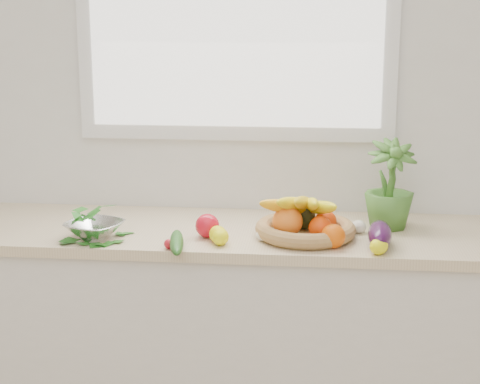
# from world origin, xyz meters

# --- Properties ---
(back_wall) EXTENTS (4.50, 0.02, 2.70)m
(back_wall) POSITION_xyz_m (0.00, 2.25, 1.35)
(back_wall) COLOR white
(back_wall) RESTS_ON ground
(counter_cabinet) EXTENTS (2.20, 0.58, 0.86)m
(counter_cabinet) POSITION_xyz_m (0.00, 1.95, 0.43)
(counter_cabinet) COLOR silver
(counter_cabinet) RESTS_ON ground
(countertop) EXTENTS (2.24, 0.62, 0.04)m
(countertop) POSITION_xyz_m (0.00, 1.95, 0.88)
(countertop) COLOR beige
(countertop) RESTS_ON counter_cabinet
(window_frame) EXTENTS (1.30, 0.03, 1.10)m
(window_frame) POSITION_xyz_m (0.00, 2.23, 1.75)
(window_frame) COLOR white
(window_frame) RESTS_ON back_wall
(window_pane) EXTENTS (1.18, 0.01, 0.98)m
(window_pane) POSITION_xyz_m (0.00, 2.21, 1.75)
(window_pane) COLOR white
(window_pane) RESTS_ON window_frame
(orange_loose) EXTENTS (0.10, 0.10, 0.09)m
(orange_loose) POSITION_xyz_m (0.40, 1.74, 0.94)
(orange_loose) COLOR #EF5A07
(orange_loose) RESTS_ON countertop
(lemon_a) EXTENTS (0.06, 0.08, 0.06)m
(lemon_a) POSITION_xyz_m (0.00, 1.73, 0.93)
(lemon_a) COLOR #F7F30D
(lemon_a) RESTS_ON countertop
(lemon_b) EXTENTS (0.09, 0.09, 0.06)m
(lemon_b) POSITION_xyz_m (0.56, 1.68, 0.93)
(lemon_b) COLOR #FFFC0D
(lemon_b) RESTS_ON countertop
(lemon_c) EXTENTS (0.08, 0.09, 0.06)m
(lemon_c) POSITION_xyz_m (-0.01, 1.76, 0.93)
(lemon_c) COLOR yellow
(lemon_c) RESTS_ON countertop
(apple) EXTENTS (0.10, 0.10, 0.09)m
(apple) POSITION_xyz_m (-0.06, 1.82, 0.94)
(apple) COLOR red
(apple) RESTS_ON countertop
(ginger) EXTENTS (0.11, 0.09, 0.03)m
(ginger) POSITION_xyz_m (0.32, 1.80, 0.92)
(ginger) COLOR tan
(ginger) RESTS_ON countertop
(garlic_a) EXTENTS (0.06, 0.06, 0.04)m
(garlic_a) POSITION_xyz_m (0.18, 1.92, 0.92)
(garlic_a) COLOR white
(garlic_a) RESTS_ON countertop
(garlic_b) EXTENTS (0.07, 0.07, 0.05)m
(garlic_b) POSITION_xyz_m (0.50, 1.94, 0.92)
(garlic_b) COLOR silver
(garlic_b) RESTS_ON countertop
(garlic_c) EXTENTS (0.06, 0.06, 0.04)m
(garlic_c) POSITION_xyz_m (0.15, 1.80, 0.92)
(garlic_c) COLOR white
(garlic_c) RESTS_ON countertop
(eggplant) EXTENTS (0.10, 0.23, 0.09)m
(eggplant) POSITION_xyz_m (0.57, 1.77, 0.94)
(eggplant) COLOR #330F37
(eggplant) RESTS_ON countertop
(cucumber) EXTENTS (0.10, 0.27, 0.05)m
(cucumber) POSITION_xyz_m (-0.15, 1.67, 0.92)
(cucumber) COLOR #1C4F17
(cucumber) RESTS_ON countertop
(radish) EXTENTS (0.04, 0.04, 0.04)m
(radish) POSITION_xyz_m (-0.18, 1.67, 0.92)
(radish) COLOR red
(radish) RESTS_ON countertop
(potted_herb) EXTENTS (0.23, 0.23, 0.34)m
(potted_herb) POSITION_xyz_m (0.62, 2.02, 1.07)
(potted_herb) COLOR #457C2D
(potted_herb) RESTS_ON countertop
(fruit_basket) EXTENTS (0.44, 0.44, 0.19)m
(fruit_basket) POSITION_xyz_m (0.30, 1.86, 0.95)
(fruit_basket) COLOR tan
(fruit_basket) RESTS_ON countertop
(colander_with_spinach) EXTENTS (0.26, 0.26, 0.11)m
(colander_with_spinach) POSITION_xyz_m (-0.47, 1.77, 0.96)
(colander_with_spinach) COLOR white
(colander_with_spinach) RESTS_ON countertop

